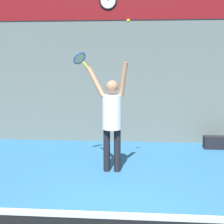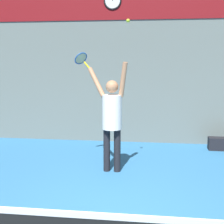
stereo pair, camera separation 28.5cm
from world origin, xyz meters
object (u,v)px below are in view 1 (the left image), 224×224
(equipment_bag, at_px, (219,142))
(tennis_player, at_px, (112,115))
(scoreboard_clock, at_px, (108,1))
(tennis_racket, at_px, (80,59))
(tennis_ball, at_px, (128,21))

(equipment_bag, bearing_deg, tennis_player, -144.31)
(scoreboard_clock, bearing_deg, equipment_bag, -9.59)
(tennis_racket, distance_m, equipment_bag, 3.99)
(tennis_ball, bearing_deg, tennis_racket, 153.13)
(tennis_player, relative_size, tennis_racket, 5.34)
(tennis_ball, distance_m, equipment_bag, 3.93)
(scoreboard_clock, height_order, tennis_racket, scoreboard_clock)
(tennis_player, bearing_deg, tennis_ball, -14.00)
(tennis_player, relative_size, tennis_ball, 31.94)
(tennis_ball, bearing_deg, scoreboard_clock, 103.75)
(tennis_player, bearing_deg, equipment_bag, 35.69)
(scoreboard_clock, bearing_deg, tennis_racket, -101.97)
(scoreboard_clock, bearing_deg, tennis_player, -83.15)
(tennis_ball, bearing_deg, tennis_player, 166.00)
(tennis_player, distance_m, equipment_bag, 3.22)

